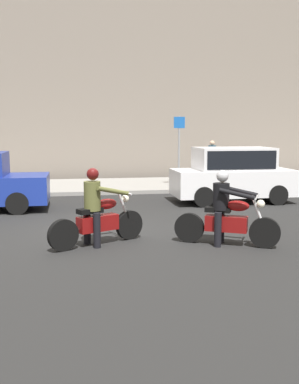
# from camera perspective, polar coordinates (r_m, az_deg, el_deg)

# --- Properties ---
(ground_plane) EXTENTS (80.00, 80.00, 0.00)m
(ground_plane) POSITION_cam_1_polar(r_m,az_deg,el_deg) (10.91, -6.11, -4.82)
(ground_plane) COLOR black
(sidewalk_slab) EXTENTS (40.00, 4.40, 0.14)m
(sidewalk_slab) POSITION_cam_1_polar(r_m,az_deg,el_deg) (18.78, -7.64, 0.75)
(sidewalk_slab) COLOR gray
(sidewalk_slab) RESTS_ON ground_plane
(building_facade) EXTENTS (40.00, 1.40, 12.48)m
(building_facade) POSITION_cam_1_polar(r_m,az_deg,el_deg) (22.36, -8.27, 17.75)
(building_facade) COLOR slate
(building_facade) RESTS_ON ground_plane
(motorcycle_with_rider_olive) EXTENTS (2.03, 1.18, 1.62)m
(motorcycle_with_rider_olive) POSITION_cam_1_polar(r_m,az_deg,el_deg) (9.45, -6.60, -2.74)
(motorcycle_with_rider_olive) COLOR black
(motorcycle_with_rider_olive) RESTS_ON ground_plane
(motorcycle_with_rider_black_leather) EXTENTS (2.00, 1.15, 1.57)m
(motorcycle_with_rider_black_leather) POSITION_cam_1_polar(r_m,az_deg,el_deg) (9.51, 9.58, -2.81)
(motorcycle_with_rider_black_leather) COLOR black
(motorcycle_with_rider_black_leather) RESTS_ON ground_plane
(parked_hatchback_white) EXTENTS (3.92, 1.76, 1.80)m
(parked_hatchback_white) POSITION_cam_1_polar(r_m,az_deg,el_deg) (15.11, 10.44, 2.25)
(parked_hatchback_white) COLOR silver
(parked_hatchback_white) RESTS_ON ground_plane
(street_sign_post) EXTENTS (0.44, 0.08, 2.76)m
(street_sign_post) POSITION_cam_1_polar(r_m,az_deg,el_deg) (18.00, 3.73, 6.01)
(street_sign_post) COLOR gray
(street_sign_post) RESTS_ON sidewalk_slab
(pedestrian_bystander) EXTENTS (0.34, 0.34, 1.76)m
(pedestrian_bystander) POSITION_cam_1_polar(r_m,az_deg,el_deg) (19.84, 7.85, 4.32)
(pedestrian_bystander) COLOR black
(pedestrian_bystander) RESTS_ON sidewalk_slab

